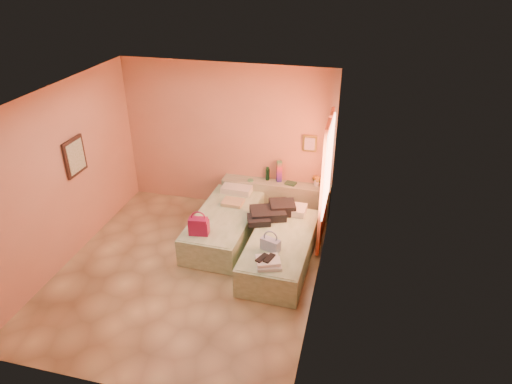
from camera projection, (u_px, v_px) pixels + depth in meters
The scene contains 16 objects.
ground at pixel (188, 271), 7.26m from camera, with size 4.50×4.50×0.00m, color tan.
room_walls at pixel (207, 155), 6.85m from camera, with size 4.02×4.51×2.81m.
headboard_ledge at pixel (276, 198), 8.69m from camera, with size 2.05×0.30×0.65m, color #9AA789.
bed_left at pixel (225, 225), 7.98m from camera, with size 0.90×2.00×0.50m, color #B8D8AE.
bed_right at pixel (280, 250), 7.32m from camera, with size 0.90×2.00×0.50m, color #B8D8AE.
water_bottle at pixel (268, 174), 8.58m from camera, with size 0.07×0.07×0.26m, color #153A22.
rainbow_box at pixel (279, 171), 8.50m from camera, with size 0.09×0.09×0.41m, color #9F1343.
small_dish at pixel (251, 180), 8.59m from camera, with size 0.11×0.11×0.03m, color #549B6D.
green_book at pixel (291, 183), 8.48m from camera, with size 0.20×0.14×0.03m, color #294D32.
flower_vase at pixel (317, 180), 8.39m from camera, with size 0.18×0.18×0.24m, color silver.
magenta_handbag at pixel (199, 226), 7.23m from camera, with size 0.31×0.18×0.29m, color #9F1343.
khaki_garment at pixel (233, 202), 8.12m from camera, with size 0.37×0.29×0.06m, color tan.
clothes_pile at pixel (271, 213), 7.69m from camera, with size 0.63×0.63×0.19m, color black.
blue_handbag at pixel (270, 245), 6.86m from camera, with size 0.30×0.13×0.19m, color #405D9A.
towel_stack at pixel (269, 263), 6.54m from camera, with size 0.35×0.30×0.10m, color silver.
sandal_pair at pixel (265, 258), 6.53m from camera, with size 0.17×0.23×0.02m, color black.
Camera 1 is at (2.45, -5.36, 4.56)m, focal length 32.00 mm.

